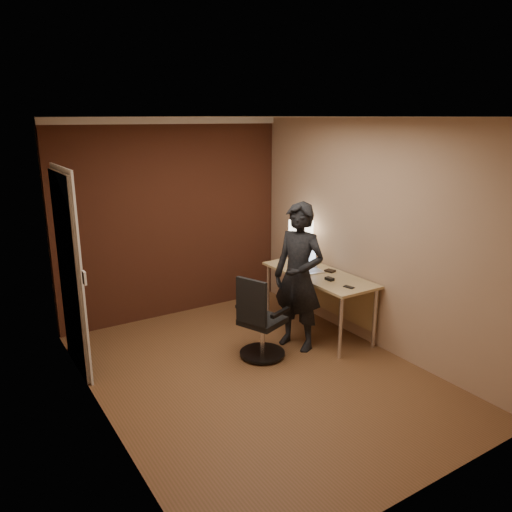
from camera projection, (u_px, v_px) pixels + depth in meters
name	position (u px, v px, depth m)	size (l,w,h in m)	color
room	(165.00, 218.00, 5.79)	(4.00, 4.00, 4.00)	brown
desk	(323.00, 283.00, 5.93)	(0.60, 1.50, 0.73)	tan
desk_lamp	(301.00, 229.00, 6.22)	(0.22, 0.22, 0.54)	silver
laptop	(306.00, 266.00, 5.93)	(0.37, 0.32, 0.23)	silver
mouse	(329.00, 279.00, 5.60)	(0.06, 0.10, 0.03)	black
phone	(349.00, 287.00, 5.36)	(0.06, 0.12, 0.01)	black
wallet	(330.00, 271.00, 5.91)	(0.09, 0.11, 0.02)	black
office_chair	(259.00, 324.00, 5.26)	(0.53, 0.57, 0.90)	black
person	(299.00, 277.00, 5.43)	(0.60, 0.39, 1.64)	black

